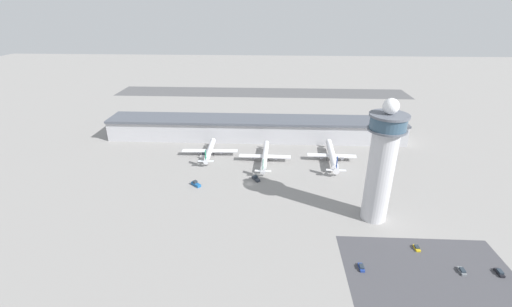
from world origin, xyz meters
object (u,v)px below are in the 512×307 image
(control_tower, at_px, (382,163))
(service_truck_baggage, at_px, (196,184))
(car_blue_compact, at_px, (462,271))
(car_white_wagon, at_px, (417,248))
(car_maroon_suv, at_px, (500,273))
(airplane_gate_alpha, at_px, (210,150))
(airplane_gate_bravo, at_px, (265,156))
(airplane_gate_charlie, at_px, (332,155))
(car_black_suv, at_px, (361,267))
(service_truck_fuel, at_px, (256,179))
(service_truck_catering, at_px, (204,155))

(control_tower, bearing_deg, service_truck_baggage, 163.79)
(car_blue_compact, bearing_deg, car_white_wagon, 133.40)
(car_maroon_suv, distance_m, car_white_wagon, 28.95)
(airplane_gate_alpha, distance_m, car_white_wagon, 135.49)
(car_maroon_suv, height_order, car_blue_compact, car_maroon_suv)
(control_tower, height_order, airplane_gate_bravo, control_tower)
(airplane_gate_bravo, distance_m, airplane_gate_charlie, 43.05)
(car_black_suv, bearing_deg, car_white_wagon, 26.42)
(airplane_gate_alpha, distance_m, airplane_gate_bravo, 37.53)
(service_truck_baggage, distance_m, car_black_suv, 98.81)
(service_truck_baggage, bearing_deg, car_maroon_suv, -25.49)
(airplane_gate_alpha, relative_size, airplane_gate_charlie, 0.81)
(car_black_suv, bearing_deg, service_truck_baggage, 141.65)
(airplane_gate_alpha, bearing_deg, service_truck_fuel, -44.80)
(service_truck_catering, bearing_deg, service_truck_baggage, -85.61)
(control_tower, distance_m, car_blue_compact, 51.26)
(service_truck_fuel, bearing_deg, car_black_suv, -57.52)
(car_maroon_suv, bearing_deg, airplane_gate_charlie, 116.39)
(service_truck_baggage, bearing_deg, service_truck_catering, 94.39)
(airplane_gate_alpha, bearing_deg, airplane_gate_charlie, -3.11)
(airplane_gate_charlie, relative_size, car_maroon_suv, 10.13)
(service_truck_catering, bearing_deg, car_white_wagon, -39.33)
(car_black_suv, relative_size, car_white_wagon, 1.09)
(service_truck_catering, relative_size, car_blue_compact, 1.43)
(car_white_wagon, bearing_deg, service_truck_fuel, 140.96)
(service_truck_baggage, bearing_deg, control_tower, -16.21)
(airplane_gate_charlie, distance_m, car_blue_compact, 103.36)
(airplane_gate_charlie, distance_m, car_black_suv, 97.37)
(airplane_gate_bravo, bearing_deg, service_truck_baggage, -138.89)
(control_tower, bearing_deg, service_truck_fuel, 148.98)
(car_white_wagon, bearing_deg, airplane_gate_charlie, 104.93)
(service_truck_catering, distance_m, car_white_wagon, 137.26)
(airplane_gate_bravo, height_order, service_truck_catering, airplane_gate_bravo)
(car_blue_compact, bearing_deg, car_black_suv, 179.92)
(control_tower, relative_size, airplane_gate_bravo, 1.30)
(airplane_gate_alpha, xyz_separation_m, service_truck_fuel, (32.28, -32.06, -3.00))
(service_truck_fuel, bearing_deg, car_blue_compact, -40.28)
(airplane_gate_bravo, height_order, car_black_suv, airplane_gate_bravo)
(service_truck_fuel, height_order, car_white_wagon, service_truck_fuel)
(car_black_suv, bearing_deg, car_blue_compact, -0.08)
(airplane_gate_bravo, relative_size, car_blue_compact, 9.69)
(airplane_gate_bravo, height_order, car_white_wagon, airplane_gate_bravo)
(car_maroon_suv, bearing_deg, service_truck_fuel, 143.95)
(car_blue_compact, bearing_deg, airplane_gate_alpha, 138.38)
(car_black_suv, height_order, car_maroon_suv, car_maroon_suv)
(car_blue_compact, bearing_deg, airplane_gate_bravo, 129.45)
(control_tower, relative_size, car_blue_compact, 12.64)
(airplane_gate_alpha, relative_size, car_maroon_suv, 8.16)
(car_black_suv, distance_m, car_maroon_suv, 51.58)
(airplane_gate_alpha, relative_size, car_blue_compact, 8.06)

